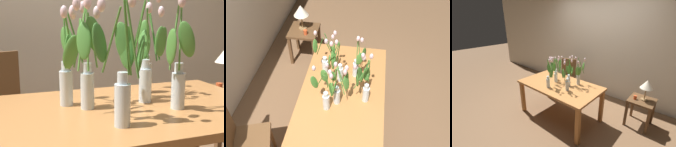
# 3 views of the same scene
# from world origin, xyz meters

# --- Properties ---
(ground_plane) EXTENTS (18.00, 18.00, 0.00)m
(ground_plane) POSITION_xyz_m (0.00, 0.00, 0.00)
(ground_plane) COLOR brown
(dining_table) EXTENTS (1.60, 0.90, 0.74)m
(dining_table) POSITION_xyz_m (0.00, 0.00, 0.65)
(dining_table) COLOR #B7753D
(dining_table) RESTS_ON ground
(tulip_vase_0) EXTENTS (0.21, 0.24, 0.54)m
(tulip_vase_0) POSITION_xyz_m (-0.15, 0.03, 0.97)
(tulip_vase_0) COLOR silver
(tulip_vase_0) RESTS_ON dining_table
(tulip_vase_1) EXTENTS (0.23, 0.18, 0.58)m
(tulip_vase_1) POSITION_xyz_m (-0.05, -0.22, 0.97)
(tulip_vase_1) COLOR silver
(tulip_vase_1) RESTS_ON dining_table
(tulip_vase_2) EXTENTS (0.15, 0.27, 0.53)m
(tulip_vase_2) POSITION_xyz_m (-0.21, 0.14, 0.95)
(tulip_vase_2) COLOR silver
(tulip_vase_2) RESTS_ON dining_table
(tulip_vase_3) EXTENTS (0.20, 0.19, 0.58)m
(tulip_vase_3) POSITION_xyz_m (0.17, 0.09, 0.95)
(tulip_vase_3) COLOR silver
(tulip_vase_3) RESTS_ON dining_table
(tulip_vase_4) EXTENTS (0.15, 0.27, 0.59)m
(tulip_vase_4) POSITION_xyz_m (0.29, 0.23, 0.95)
(tulip_vase_4) COLOR silver
(tulip_vase_4) RESTS_ON dining_table
(tulip_vase_5) EXTENTS (0.13, 0.14, 0.59)m
(tulip_vase_5) POSITION_xyz_m (0.27, -0.13, 0.93)
(tulip_vase_5) COLOR silver
(tulip_vase_5) RESTS_ON dining_table
(dining_chair) EXTENTS (0.51, 0.51, 0.93)m
(dining_chair) POSITION_xyz_m (-0.59, 0.95, 0.52)
(dining_chair) COLOR brown
(dining_chair) RESTS_ON ground
(side_table) EXTENTS (0.44, 0.44, 0.55)m
(side_table) POSITION_xyz_m (1.34, 0.79, 0.43)
(side_table) COLOR brown
(side_table) RESTS_ON ground
(table_lamp) EXTENTS (0.22, 0.22, 0.40)m
(table_lamp) POSITION_xyz_m (1.37, 0.81, 0.86)
(table_lamp) COLOR olive
(table_lamp) RESTS_ON side_table
(pillar_candle) EXTENTS (0.06, 0.06, 0.07)m
(pillar_candle) POSITION_xyz_m (1.23, 0.73, 0.59)
(pillar_candle) COLOR #CC4C23
(pillar_candle) RESTS_ON side_table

